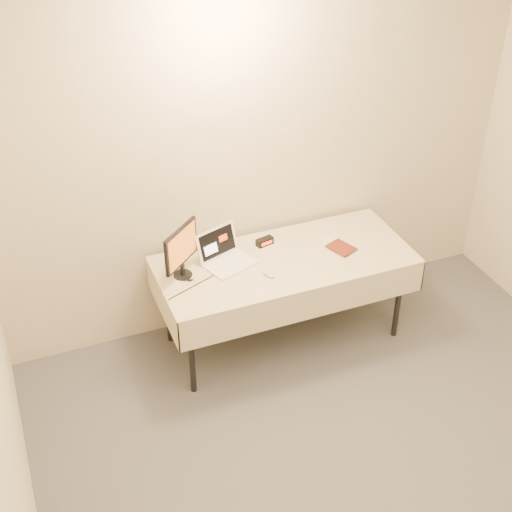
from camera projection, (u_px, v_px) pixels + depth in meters
name	position (u px, v px, depth m)	size (l,w,h in m)	color
back_wall	(261.00, 156.00, 5.15)	(4.00, 0.10, 2.70)	beige
table	(285.00, 266.00, 5.18)	(1.86, 0.81, 0.74)	black
laptop	(225.00, 255.00, 5.08)	(0.42, 0.39, 0.23)	white
monitor	(181.00, 249.00, 4.85)	(0.30, 0.26, 0.39)	black
book	(335.00, 242.00, 5.16)	(0.15, 0.02, 0.20)	maroon
alarm_clock	(265.00, 242.00, 5.29)	(0.14, 0.08, 0.05)	black
clicker	(269.00, 274.00, 4.97)	(0.05, 0.10, 0.02)	#BDBDBF
paper_form	(342.00, 246.00, 5.28)	(0.12, 0.31, 0.00)	#B0DEB1
usb_dongle	(189.00, 280.00, 4.92)	(0.06, 0.02, 0.01)	black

